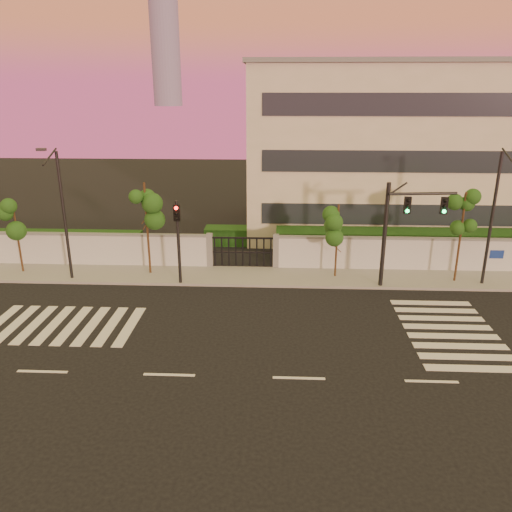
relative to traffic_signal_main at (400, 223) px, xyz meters
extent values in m
plane|color=black|center=(-5.55, -9.29, -3.70)|extent=(120.00, 120.00, 0.00)
cube|color=gray|center=(-5.55, 1.21, -3.63)|extent=(60.00, 3.00, 0.15)
cube|color=silver|center=(-23.05, 2.71, -2.70)|extent=(25.00, 0.30, 2.00)
cube|color=slate|center=(-23.05, 2.71, -1.64)|extent=(25.00, 0.36, 0.12)
cube|color=slate|center=(-10.55, 2.71, -2.60)|extent=(0.35, 0.35, 2.20)
cube|color=slate|center=(-6.55, 2.71, -2.60)|extent=(0.35, 0.35, 2.20)
cube|color=#103512|center=(3.45, 5.21, -2.80)|extent=(20.00, 2.00, 1.80)
cube|color=#103512|center=(-21.55, 5.21, -3.00)|extent=(12.00, 1.80, 1.40)
cube|color=#103512|center=(-8.55, 7.71, -3.10)|extent=(6.00, 1.50, 1.20)
cube|color=beige|center=(3.45, 12.71, 2.30)|extent=(24.00, 12.00, 12.00)
cube|color=#262D38|center=(3.45, 6.69, -1.20)|extent=(22.00, 0.08, 1.40)
cube|color=#262D38|center=(3.45, 6.69, 2.30)|extent=(22.00, 0.08, 1.40)
cube|color=#262D38|center=(3.45, 6.69, 5.80)|extent=(22.00, 0.08, 1.40)
cube|color=slate|center=(3.45, 12.71, 8.40)|extent=(24.40, 12.40, 0.30)
cylinder|color=slate|center=(-70.55, 270.71, 51.30)|extent=(16.00, 16.00, 110.00)
cube|color=silver|center=(-18.65, -5.29, -3.69)|extent=(0.50, 4.00, 0.02)
cube|color=silver|center=(-17.75, -5.29, -3.69)|extent=(0.50, 4.00, 0.02)
cube|color=silver|center=(-16.85, -5.29, -3.69)|extent=(0.50, 4.00, 0.02)
cube|color=silver|center=(-15.95, -5.29, -3.69)|extent=(0.50, 4.00, 0.02)
cube|color=silver|center=(-15.05, -5.29, -3.69)|extent=(0.50, 4.00, 0.02)
cube|color=silver|center=(-14.15, -5.29, -3.69)|extent=(0.50, 4.00, 0.02)
cube|color=silver|center=(-13.25, -5.29, -3.69)|extent=(0.50, 4.00, 0.02)
cube|color=silver|center=(1.45, -8.29, -3.69)|extent=(4.00, 0.50, 0.02)
cube|color=silver|center=(1.45, -7.39, -3.69)|extent=(4.00, 0.50, 0.02)
cube|color=silver|center=(1.45, -6.49, -3.69)|extent=(4.00, 0.50, 0.02)
cube|color=silver|center=(1.45, -5.59, -3.69)|extent=(4.00, 0.50, 0.02)
cube|color=silver|center=(1.45, -4.69, -3.69)|extent=(4.00, 0.50, 0.02)
cube|color=silver|center=(1.45, -3.79, -3.69)|extent=(4.00, 0.50, 0.02)
cube|color=silver|center=(1.45, -2.89, -3.69)|extent=(4.00, 0.50, 0.02)
cube|color=silver|center=(1.45, -1.99, -3.69)|extent=(4.00, 0.50, 0.02)
cube|color=silver|center=(-15.55, -9.29, -3.70)|extent=(2.00, 0.15, 0.01)
cube|color=silver|center=(-10.55, -9.29, -3.70)|extent=(2.00, 0.15, 0.01)
cube|color=silver|center=(-5.55, -9.29, -3.70)|extent=(2.00, 0.15, 0.01)
cube|color=silver|center=(-0.55, -9.29, -3.70)|extent=(2.00, 0.15, 0.01)
cylinder|color=#382314|center=(-21.56, 1.26, -1.50)|extent=(0.11, 0.11, 4.40)
sphere|color=#1C4C15|center=(-21.56, 1.26, -0.19)|extent=(1.05, 1.05, 1.05)
sphere|color=#1C4C15|center=(-21.23, 1.45, -0.85)|extent=(0.80, 0.80, 0.80)
sphere|color=#1C4C15|center=(-21.85, 1.12, -0.63)|extent=(0.76, 0.76, 0.76)
cylinder|color=#382314|center=(-13.92, 1.37, -0.95)|extent=(0.12, 0.12, 5.50)
sphere|color=#1C4C15|center=(-13.92, 1.37, 0.70)|extent=(1.14, 1.14, 1.14)
sphere|color=#1C4C15|center=(-13.56, 1.58, -0.13)|extent=(0.87, 0.87, 0.87)
sphere|color=#1C4C15|center=(-14.24, 1.21, 0.15)|extent=(0.83, 0.83, 0.83)
cylinder|color=#382314|center=(-3.10, 1.32, -1.52)|extent=(0.11, 0.11, 4.37)
sphere|color=#1C4C15|center=(-3.10, 1.32, -0.21)|extent=(1.00, 1.00, 1.00)
sphere|color=#1C4C15|center=(-2.78, 1.51, -0.86)|extent=(0.77, 0.77, 0.77)
sphere|color=#1C4C15|center=(-3.37, 1.19, -0.64)|extent=(0.73, 0.73, 0.73)
cylinder|color=#382314|center=(3.59, 0.91, -1.10)|extent=(0.12, 0.12, 5.21)
sphere|color=#1C4C15|center=(3.59, 0.91, 0.47)|extent=(1.08, 1.08, 1.08)
sphere|color=#1C4C15|center=(3.93, 1.10, -0.32)|extent=(0.82, 0.82, 0.82)
sphere|color=#1C4C15|center=(3.29, 0.76, -0.05)|extent=(0.78, 0.78, 0.78)
cylinder|color=black|center=(-0.74, 0.01, -0.77)|extent=(0.23, 0.23, 5.86)
cylinder|color=black|center=(1.06, 0.01, 1.59)|extent=(3.59, 0.52, 0.15)
cube|color=black|center=(0.30, -0.04, 0.97)|extent=(0.33, 0.17, 0.85)
sphere|color=#0CF259|center=(0.30, -0.15, 0.71)|extent=(0.19, 0.19, 0.19)
cube|color=black|center=(2.19, -0.04, 0.97)|extent=(0.33, 0.17, 0.85)
sphere|color=#0CF259|center=(2.19, -0.15, 0.71)|extent=(0.19, 0.19, 0.19)
cylinder|color=black|center=(-11.86, -0.09, -1.30)|extent=(0.17, 0.17, 4.81)
cube|color=black|center=(-11.86, -0.14, 0.46)|extent=(0.37, 0.19, 0.96)
sphere|color=red|center=(-11.86, -0.25, 0.76)|extent=(0.21, 0.21, 0.21)
cylinder|color=black|center=(-18.23, 0.36, -0.04)|extent=(0.16, 0.16, 7.32)
cylinder|color=black|center=(-18.23, -0.47, 3.44)|extent=(0.09, 1.75, 0.71)
cube|color=#3F3F44|center=(-18.23, -1.29, 3.89)|extent=(0.46, 0.23, 0.14)
cylinder|color=black|center=(4.99, 0.58, 0.00)|extent=(0.17, 0.17, 7.42)
cylinder|color=black|center=(4.99, -0.26, 3.53)|extent=(0.09, 1.77, 0.72)
camera|label=1|loc=(-6.43, -25.85, 6.85)|focal=35.00mm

